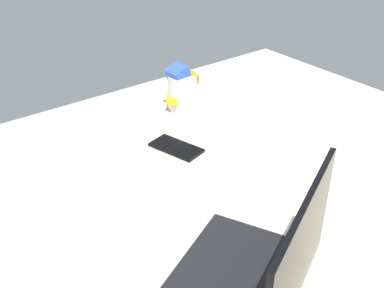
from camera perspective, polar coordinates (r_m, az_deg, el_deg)
name	(u,v)px	position (r cm, az deg, el deg)	size (l,w,h in cm)	color
bed_mattress	(200,253)	(108.34, 1.02, -12.84)	(180.00, 140.00, 18.00)	beige
laptop	(249,274)	(85.60, 6.83, -15.08)	(39.66, 34.89, 23.00)	#B7BABC
snack_cup	(182,90)	(145.86, -1.22, 6.48)	(10.35, 9.00, 14.28)	silver
cell_phone	(176,148)	(126.69, -1.90, -0.43)	(6.80, 14.00, 0.80)	black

